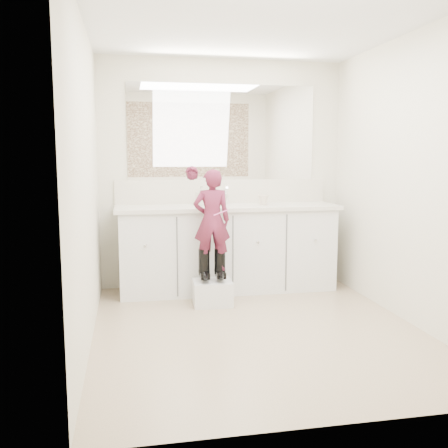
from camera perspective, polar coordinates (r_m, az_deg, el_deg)
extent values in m
plane|color=#8B7D5B|center=(4.15, 3.76, -11.86)|extent=(3.00, 3.00, 0.00)
plane|color=white|center=(4.04, 4.09, 22.20)|extent=(3.00, 3.00, 0.00)
plane|color=beige|center=(5.38, -0.18, 5.72)|extent=(2.60, 0.00, 2.60)
plane|color=beige|center=(2.50, 12.75, 3.12)|extent=(2.60, 0.00, 2.60)
plane|color=beige|center=(3.80, -15.48, 4.57)|extent=(0.00, 3.00, 3.00)
plane|color=beige|center=(4.43, 20.48, 4.79)|extent=(0.00, 3.00, 3.00)
cube|color=silver|center=(5.19, 0.39, -2.96)|extent=(2.20, 0.55, 0.85)
cube|color=beige|center=(5.11, 0.43, 1.91)|extent=(2.28, 0.58, 0.04)
cube|color=beige|center=(5.37, -0.15, 3.74)|extent=(2.28, 0.03, 0.25)
cube|color=white|center=(5.37, -0.15, 10.42)|extent=(2.00, 0.02, 1.00)
cube|color=#472819|center=(2.51, 12.97, 13.44)|extent=(2.00, 0.01, 1.20)
cylinder|color=silver|center=(5.27, 0.08, 2.85)|extent=(0.08, 0.08, 0.10)
imported|color=beige|center=(5.18, 4.50, 2.77)|extent=(0.13, 0.13, 0.11)
imported|color=beige|center=(5.14, -2.64, 3.25)|extent=(0.11, 0.12, 0.20)
cube|color=silver|center=(4.74, -1.33, -7.86)|extent=(0.37, 0.32, 0.23)
imported|color=#9D3053|center=(4.62, -1.40, 0.43)|extent=(0.35, 0.24, 0.94)
cylinder|color=pink|center=(4.55, -0.36, 1.31)|extent=(0.14, 0.02, 0.06)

